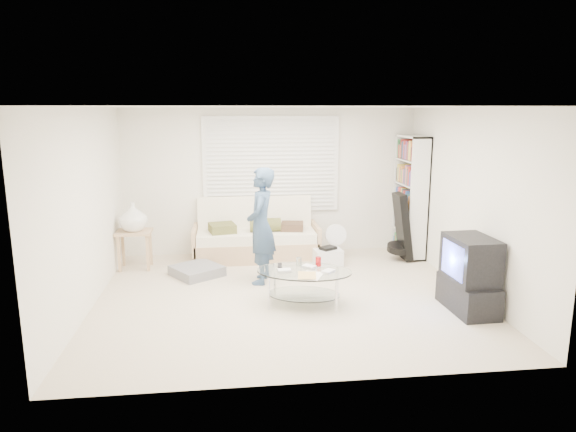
{
  "coord_description": "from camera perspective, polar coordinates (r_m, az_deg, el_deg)",
  "views": [
    {
      "loc": [
        -0.75,
        -6.5,
        2.47
      ],
      "look_at": [
        0.06,
        0.3,
        1.04
      ],
      "focal_mm": 32.0,
      "sensor_mm": 36.0,
      "label": 1
    }
  ],
  "objects": [
    {
      "name": "coffee_table",
      "position": [
        6.62,
        1.84,
        -6.79
      ],
      "size": [
        1.37,
        1.04,
        0.57
      ],
      "color": "silver",
      "rests_on": "ground"
    },
    {
      "name": "ground",
      "position": [
        7.0,
        -0.2,
        -8.9
      ],
      "size": [
        5.0,
        5.0,
        0.0
      ],
      "primitive_type": "plane",
      "color": "beige",
      "rests_on": "ground"
    },
    {
      "name": "side_table",
      "position": [
        8.32,
        -16.82,
        -0.39
      ],
      "size": [
        0.54,
        0.43,
        1.06
      ],
      "color": "tan",
      "rests_on": "ground"
    },
    {
      "name": "bookshelf",
      "position": [
        8.94,
        13.42,
        2.12
      ],
      "size": [
        0.32,
        0.86,
        2.04
      ],
      "color": "white",
      "rests_on": "ground"
    },
    {
      "name": "tv_unit",
      "position": [
        6.77,
        19.51,
        -6.22
      ],
      "size": [
        0.51,
        0.88,
        0.94
      ],
      "color": "black",
      "rests_on": "ground"
    },
    {
      "name": "futon_sofa",
      "position": [
        8.66,
        -3.58,
        -2.53
      ],
      "size": [
        2.08,
        0.84,
        1.02
      ],
      "color": "tan",
      "rests_on": "ground"
    },
    {
      "name": "grey_floor_pillow",
      "position": [
        7.93,
        -10.09,
        -6.01
      ],
      "size": [
        0.89,
        0.89,
        0.14
      ],
      "primitive_type": "cube",
      "rotation": [
        0.0,
        0.0,
        0.6
      ],
      "color": "slate",
      "rests_on": "ground"
    },
    {
      "name": "floor_fan",
      "position": [
        8.65,
        5.27,
        -2.49
      ],
      "size": [
        0.36,
        0.24,
        0.6
      ],
      "color": "white",
      "rests_on": "ground"
    },
    {
      "name": "standing_person",
      "position": [
        7.34,
        -3.01,
        -1.1
      ],
      "size": [
        0.53,
        0.69,
        1.67
      ],
      "primitive_type": "imported",
      "rotation": [
        0.0,
        0.0,
        -1.81
      ],
      "color": "#304866",
      "rests_on": "ground"
    },
    {
      "name": "room_shell",
      "position": [
        7.07,
        -0.66,
        4.94
      ],
      "size": [
        5.02,
        4.52,
        2.51
      ],
      "color": "white",
      "rests_on": "ground"
    },
    {
      "name": "guitar_case",
      "position": [
        8.68,
        12.53,
        -1.68
      ],
      "size": [
        0.4,
        0.41,
        1.11
      ],
      "color": "black",
      "rests_on": "ground"
    },
    {
      "name": "window_blinds",
      "position": [
        8.78,
        -1.87,
        5.76
      ],
      "size": [
        2.32,
        0.08,
        1.62
      ],
      "color": "silver",
      "rests_on": "ground"
    },
    {
      "name": "storage_bin",
      "position": [
        8.31,
        4.45,
        -4.55
      ],
      "size": [
        0.47,
        0.36,
        0.31
      ],
      "color": "white",
      "rests_on": "ground"
    }
  ]
}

